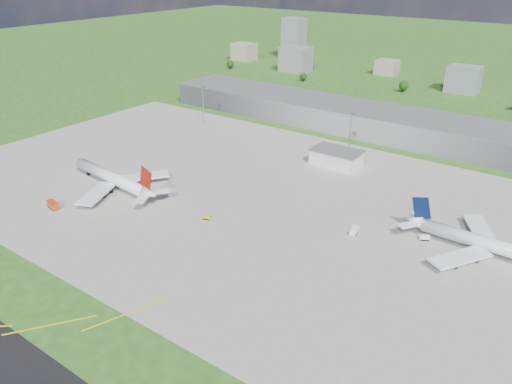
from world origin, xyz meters
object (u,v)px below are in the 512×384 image
Objects in this scene: tug_yellow at (207,217)px; van_white_near at (354,231)px; van_white_far at (424,238)px; fire_truck at (53,205)px; airliner_red_twin at (114,179)px; airliner_blue_quad at (493,246)px.

tug_yellow is 0.69× the size of van_white_near.
fire_truck is at bearing 172.28° from van_white_far.
van_white_far reaches higher than tug_yellow.
fire_truck is at bearing 109.29° from van_white_near.
van_white_far is at bearing -158.43° from airliner_red_twin.
airliner_red_twin is at bearing 165.29° from tug_yellow.
tug_yellow is 63.70m from van_white_near.
airliner_blue_quad is at bearing 34.78° from fire_truck.
van_white_far is (83.51, 38.22, 0.19)m from tug_yellow.
van_white_near is at bearing 37.29° from fire_truck.
airliner_red_twin is 12.06× the size of van_white_near.
airliner_blue_quad reaches higher than fire_truck.
fire_truck is 1.39× the size of van_white_near.
airliner_red_twin is 172.13m from airliner_blue_quad.
airliner_blue_quad is at bearing -26.96° from van_white_far.
tug_yellow is (58.45, 1.92, -4.07)m from airliner_red_twin.
airliner_blue_quad is at bearing -79.73° from van_white_near.
fire_truck reaches higher than tug_yellow.
fire_truck is (-172.07, -74.33, -3.15)m from airliner_blue_quad.
van_white_near is (122.03, 59.17, -0.29)m from fire_truck.
van_white_far is at bearing 37.29° from fire_truck.
van_white_near reaches higher than tug_yellow.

